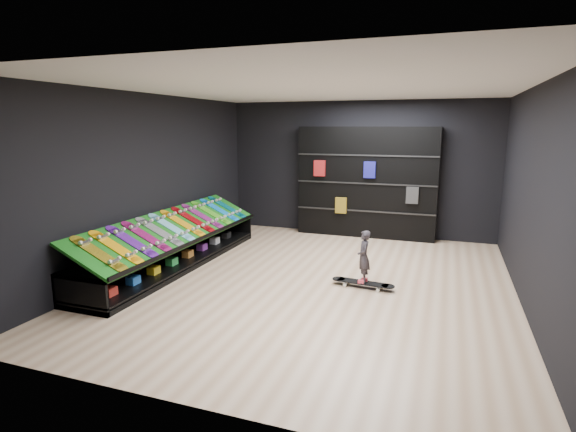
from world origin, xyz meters
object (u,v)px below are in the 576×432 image
(back_shelving, at_px, (366,183))
(child, at_px, (363,267))
(display_rack, at_px, (176,252))
(floor_skateboard, at_px, (363,284))

(back_shelving, height_order, child, back_shelving)
(display_rack, relative_size, floor_skateboard, 4.59)
(floor_skateboard, bearing_deg, display_rack, -174.18)
(back_shelving, height_order, floor_skateboard, back_shelving)
(back_shelving, xyz_separation_m, child, (0.57, -3.32, -0.88))
(back_shelving, bearing_deg, child, -80.33)
(display_rack, bearing_deg, floor_skateboard, 0.03)
(back_shelving, bearing_deg, display_rack, -129.93)
(floor_skateboard, relative_size, child, 2.01)
(display_rack, bearing_deg, child, 0.03)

